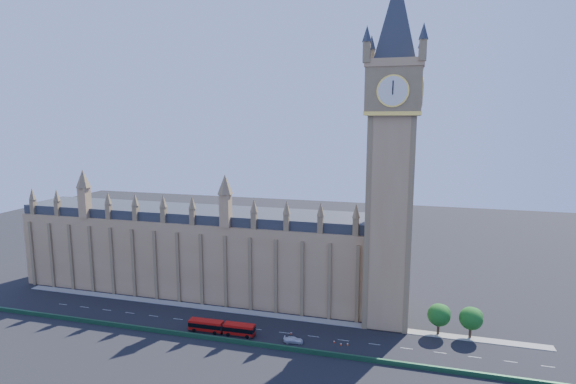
% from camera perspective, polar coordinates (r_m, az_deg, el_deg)
% --- Properties ---
extents(ground, '(400.00, 400.00, 0.00)m').
position_cam_1_polar(ground, '(130.60, -5.74, -16.74)').
color(ground, black).
rests_on(ground, ground).
extents(palace_westminster, '(120.00, 20.00, 28.00)m').
position_cam_1_polar(palace_westminster, '(154.07, -11.64, -7.27)').
color(palace_westminster, '#AD8253').
rests_on(palace_westminster, ground).
extents(elizabeth_tower, '(20.59, 20.59, 105.00)m').
position_cam_1_polar(elizabeth_tower, '(123.60, 13.14, 7.82)').
color(elizabeth_tower, '#AD8253').
rests_on(elizabeth_tower, ground).
extents(bridge_parapet, '(160.00, 0.60, 1.20)m').
position_cam_1_polar(bridge_parapet, '(122.88, -7.32, -18.21)').
color(bridge_parapet, '#1E4C2D').
rests_on(bridge_parapet, ground).
extents(kerb_north, '(160.00, 3.00, 0.16)m').
position_cam_1_polar(kerb_north, '(138.63, -4.29, -15.08)').
color(kerb_north, gray).
rests_on(kerb_north, ground).
extents(tree_east_near, '(6.00, 6.00, 8.50)m').
position_cam_1_polar(tree_east_near, '(130.43, 18.72, -14.51)').
color(tree_east_near, '#382619').
rests_on(tree_east_near, ground).
extents(tree_east_far, '(6.00, 6.00, 8.50)m').
position_cam_1_polar(tree_east_far, '(131.25, 22.32, -14.56)').
color(tree_east_far, '#382619').
rests_on(tree_east_far, ground).
extents(red_bus, '(18.51, 3.26, 3.14)m').
position_cam_1_polar(red_bus, '(127.48, -8.43, -16.65)').
color(red_bus, '#B50F0C').
rests_on(red_bus, ground).
extents(car_grey, '(4.12, 1.95, 1.36)m').
position_cam_1_polar(car_grey, '(125.23, -5.49, -17.58)').
color(car_grey, '#464A4F').
rests_on(car_grey, ground).
extents(car_silver, '(4.14, 1.77, 1.33)m').
position_cam_1_polar(car_silver, '(126.94, -5.41, -17.20)').
color(car_silver, '#A0A2A8').
rests_on(car_silver, ground).
extents(car_white, '(5.27, 2.73, 1.46)m').
position_cam_1_polar(car_white, '(121.97, 0.70, -18.28)').
color(car_white, silver).
rests_on(car_white, ground).
extents(cone_a, '(0.49, 0.49, 0.69)m').
position_cam_1_polar(cone_a, '(121.90, 7.58, -18.59)').
color(cone_a, black).
rests_on(cone_a, ground).
extents(cone_b, '(0.58, 0.58, 0.74)m').
position_cam_1_polar(cone_b, '(126.15, 0.42, -17.48)').
color(cone_b, black).
rests_on(cone_b, ground).
extents(cone_c, '(0.48, 0.48, 0.74)m').
position_cam_1_polar(cone_c, '(121.59, 6.75, -18.63)').
color(cone_c, black).
rests_on(cone_c, ground).
extents(cone_d, '(0.48, 0.48, 0.69)m').
position_cam_1_polar(cone_d, '(122.61, 5.88, -18.38)').
color(cone_d, black).
rests_on(cone_d, ground).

